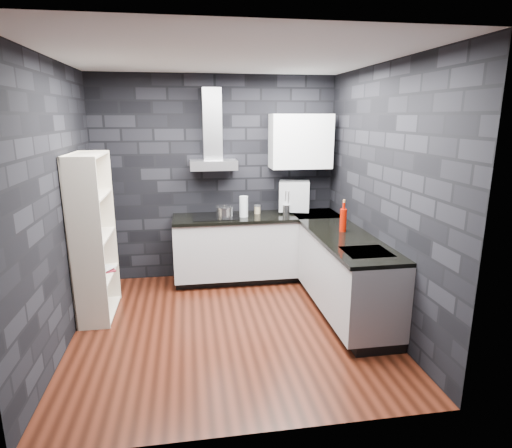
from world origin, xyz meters
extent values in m
plane|color=#431A0E|center=(0.00, 0.00, 0.00)|extent=(3.20, 3.20, 0.00)
plane|color=silver|center=(0.00, 0.00, 2.70)|extent=(3.20, 3.20, 0.00)
cube|color=black|center=(0.00, 1.62, 1.35)|extent=(3.20, 0.05, 2.70)
cube|color=black|center=(0.00, -1.62, 1.35)|extent=(3.20, 0.05, 2.70)
cube|color=black|center=(-1.62, 0.00, 1.35)|extent=(0.05, 3.20, 2.70)
cube|color=black|center=(1.62, 0.00, 1.35)|extent=(0.05, 3.20, 2.70)
cube|color=black|center=(0.50, 1.34, 0.05)|extent=(2.18, 0.50, 0.10)
cube|color=black|center=(1.34, 0.10, 0.05)|extent=(0.50, 1.78, 0.10)
cube|color=#B4B5B9|center=(0.50, 1.30, 0.48)|extent=(2.20, 0.60, 0.76)
cube|color=#B4B5B9|center=(1.30, 0.10, 0.48)|extent=(0.60, 1.80, 0.76)
cube|color=black|center=(0.50, 1.29, 0.88)|extent=(2.20, 0.62, 0.04)
cube|color=black|center=(1.29, 0.10, 0.88)|extent=(0.62, 1.80, 0.04)
cube|color=black|center=(1.30, 1.30, 0.88)|extent=(0.62, 0.62, 0.04)
cube|color=silver|center=(-0.05, 1.43, 1.56)|extent=(0.60, 0.34, 0.12)
cube|color=silver|center=(-0.05, 1.50, 2.07)|extent=(0.24, 0.20, 0.90)
cube|color=white|center=(1.10, 1.43, 1.85)|extent=(0.80, 0.35, 0.70)
cube|color=black|center=(-0.05, 1.30, 0.91)|extent=(0.58, 0.50, 0.01)
cube|color=silver|center=(1.30, -0.40, 0.89)|extent=(0.44, 0.40, 0.01)
cylinder|color=#B7B8BB|center=(0.06, 1.19, 0.97)|extent=(0.24, 0.24, 0.12)
cylinder|color=silver|center=(0.32, 1.25, 1.04)|extent=(0.12, 0.12, 0.27)
cylinder|color=tan|center=(0.52, 1.40, 0.95)|extent=(0.11, 0.11, 0.10)
cylinder|color=#B7B8BB|center=(0.89, 1.28, 0.97)|extent=(0.12, 0.12, 0.13)
cube|color=#ABAEB2|center=(1.03, 1.41, 1.12)|extent=(0.46, 0.40, 0.40)
cylinder|color=#991002|center=(1.33, 0.35, 1.03)|extent=(0.10, 0.10, 0.26)
cube|color=beige|center=(-1.42, 0.55, 0.90)|extent=(0.35, 0.80, 1.80)
imported|color=white|center=(-1.42, 0.48, 0.94)|extent=(0.24, 0.24, 0.06)
imported|color=maroon|center=(-1.44, 0.66, 0.57)|extent=(0.17, 0.10, 0.24)
imported|color=#B2B2B2|center=(-1.42, 0.70, 0.59)|extent=(0.15, 0.10, 0.22)
camera|label=1|loc=(-0.38, -4.13, 2.18)|focal=30.00mm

